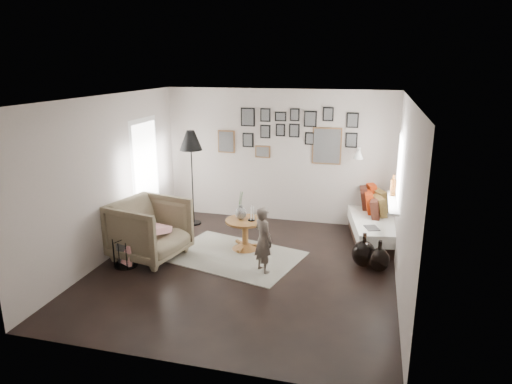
% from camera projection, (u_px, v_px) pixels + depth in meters
% --- Properties ---
extents(ground, '(4.80, 4.80, 0.00)m').
position_uv_depth(ground, '(245.00, 269.00, 7.06)').
color(ground, black).
rests_on(ground, ground).
extents(wall_back, '(4.50, 0.00, 4.50)m').
position_uv_depth(wall_back, '(278.00, 156.00, 8.94)').
color(wall_back, '#AEA299').
rests_on(wall_back, ground).
extents(wall_front, '(4.50, 0.00, 4.50)m').
position_uv_depth(wall_front, '(177.00, 251.00, 4.47)').
color(wall_front, '#AEA299').
rests_on(wall_front, ground).
extents(wall_left, '(0.00, 4.80, 4.80)m').
position_uv_depth(wall_left, '(108.00, 178.00, 7.25)').
color(wall_left, '#AEA299').
rests_on(wall_left, ground).
extents(wall_right, '(0.00, 4.80, 4.80)m').
position_uv_depth(wall_right, '(404.00, 199.00, 6.16)').
color(wall_right, '#AEA299').
rests_on(wall_right, ground).
extents(ceiling, '(4.80, 4.80, 0.00)m').
position_uv_depth(ceiling, '(244.00, 98.00, 6.35)').
color(ceiling, white).
rests_on(ceiling, wall_back).
extents(door_left, '(0.00, 2.14, 2.14)m').
position_uv_depth(door_left, '(146.00, 176.00, 8.43)').
color(door_left, white).
rests_on(door_left, wall_left).
extents(window_right, '(0.15, 1.32, 1.30)m').
position_uv_depth(window_right, '(393.00, 197.00, 7.53)').
color(window_right, white).
rests_on(window_right, wall_right).
extents(gallery_wall, '(2.74, 0.03, 1.08)m').
position_uv_depth(gallery_wall, '(293.00, 135.00, 8.73)').
color(gallery_wall, brown).
rests_on(gallery_wall, wall_back).
extents(wall_sconce, '(0.18, 0.36, 0.16)m').
position_uv_depth(wall_sconce, '(358.00, 155.00, 8.27)').
color(wall_sconce, white).
rests_on(wall_sconce, wall_back).
extents(rug, '(2.38, 1.93, 0.01)m').
position_uv_depth(rug, '(234.00, 256.00, 7.51)').
color(rug, silver).
rests_on(rug, ground).
extents(pedestal_table, '(0.67, 0.67, 0.53)m').
position_uv_depth(pedestal_table, '(245.00, 236.00, 7.74)').
color(pedestal_table, brown).
rests_on(pedestal_table, ground).
extents(vase, '(0.19, 0.19, 0.48)m').
position_uv_depth(vase, '(241.00, 211.00, 7.66)').
color(vase, black).
rests_on(vase, pedestal_table).
extents(candles, '(0.12, 0.12, 0.25)m').
position_uv_depth(candles, '(251.00, 214.00, 7.60)').
color(candles, black).
rests_on(candles, pedestal_table).
extents(daybed, '(1.09, 1.94, 0.89)m').
position_uv_depth(daybed, '(375.00, 223.00, 8.21)').
color(daybed, black).
rests_on(daybed, ground).
extents(magazine_on_daybed, '(0.28, 0.33, 0.01)m').
position_uv_depth(magazine_on_daybed, '(372.00, 228.00, 7.60)').
color(magazine_on_daybed, black).
rests_on(magazine_on_daybed, daybed).
extents(armchair, '(1.25, 1.23, 0.96)m').
position_uv_depth(armchair, '(150.00, 229.00, 7.35)').
color(armchair, '#70644C').
rests_on(armchair, ground).
extents(armchair_cushion, '(0.53, 0.54, 0.20)m').
position_uv_depth(armchair_cushion, '(153.00, 229.00, 7.39)').
color(armchair_cushion, white).
rests_on(armchair_cushion, armchair).
extents(floor_lamp, '(0.43, 0.43, 1.85)m').
position_uv_depth(floor_lamp, '(191.00, 144.00, 8.59)').
color(floor_lamp, black).
rests_on(floor_lamp, ground).
extents(magazine_basket, '(0.45, 0.45, 0.44)m').
position_uv_depth(magazine_basket, '(125.00, 253.00, 7.11)').
color(magazine_basket, black).
rests_on(magazine_basket, ground).
extents(demijohn_large, '(0.36, 0.36, 0.55)m').
position_uv_depth(demijohn_large, '(364.00, 253.00, 7.09)').
color(demijohn_large, black).
rests_on(demijohn_large, ground).
extents(demijohn_small, '(0.32, 0.32, 0.50)m').
position_uv_depth(demijohn_small, '(379.00, 260.00, 6.93)').
color(demijohn_small, black).
rests_on(demijohn_small, ground).
extents(child, '(0.44, 0.43, 1.03)m').
position_uv_depth(child, '(263.00, 240.00, 6.83)').
color(child, '#5E534A').
rests_on(child, ground).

